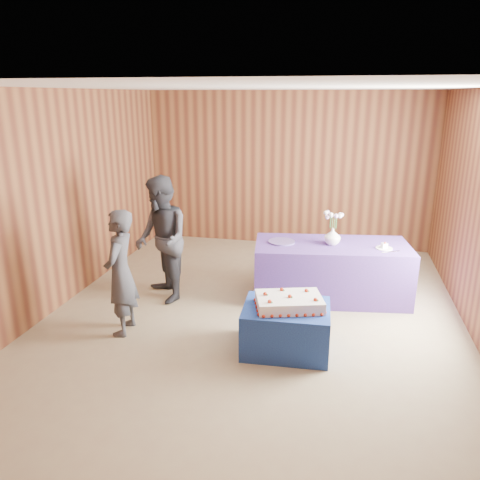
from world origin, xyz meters
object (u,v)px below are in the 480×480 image
(vase, at_px, (332,236))
(guest_right, at_px, (162,240))
(cake_table, at_px, (286,328))
(serving_table, at_px, (331,271))
(guest_left, at_px, (121,273))
(sheet_cake, at_px, (289,302))

(vase, distance_m, guest_right, 2.22)
(cake_table, relative_size, serving_table, 0.45)
(serving_table, height_order, vase, vase)
(serving_table, relative_size, vase, 9.04)
(cake_table, relative_size, vase, 4.07)
(guest_left, height_order, guest_right, guest_right)
(cake_table, bearing_deg, serving_table, 71.88)
(cake_table, distance_m, serving_table, 1.56)
(cake_table, bearing_deg, guest_right, 148.43)
(vase, relative_size, guest_left, 0.15)
(cake_table, height_order, serving_table, serving_table)
(cake_table, xyz_separation_m, serving_table, (0.41, 1.49, 0.12))
(serving_table, bearing_deg, cake_table, -113.35)
(serving_table, bearing_deg, guest_right, -174.22)
(guest_left, bearing_deg, cake_table, 83.72)
(sheet_cake, distance_m, guest_right, 2.04)
(guest_left, xyz_separation_m, guest_right, (0.11, 0.96, 0.10))
(cake_table, relative_size, guest_right, 0.54)
(guest_left, bearing_deg, guest_right, 167.17)
(cake_table, relative_size, guest_left, 0.62)
(sheet_cake, relative_size, guest_left, 0.56)
(cake_table, distance_m, sheet_cake, 0.31)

